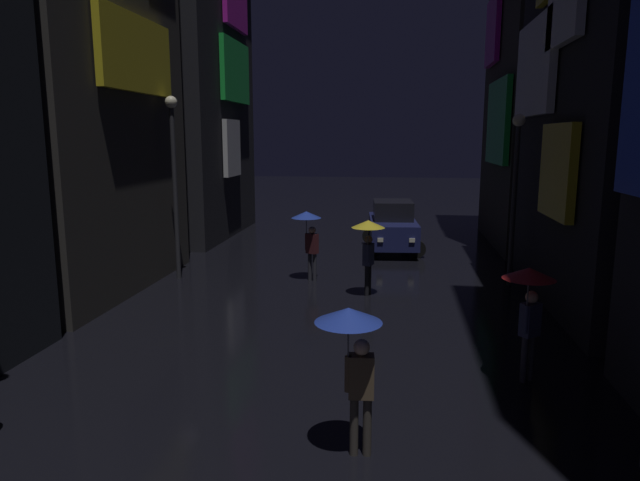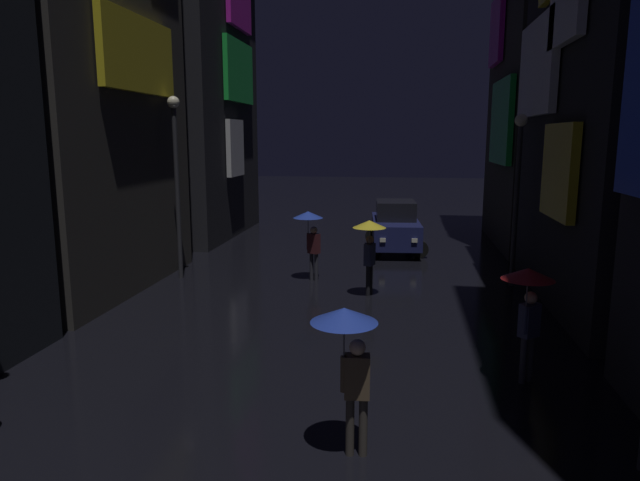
{
  "view_description": "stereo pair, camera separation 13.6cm",
  "coord_description": "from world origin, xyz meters",
  "px_view_note": "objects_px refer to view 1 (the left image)",
  "views": [
    {
      "loc": [
        1.65,
        -2.37,
        4.32
      ],
      "look_at": [
        0.0,
        9.79,
        2.08
      ],
      "focal_mm": 32.0,
      "sensor_mm": 36.0,
      "label": 1
    },
    {
      "loc": [
        1.79,
        -2.35,
        4.32
      ],
      "look_at": [
        0.0,
        9.79,
        2.08
      ],
      "focal_mm": 32.0,
      "sensor_mm": 36.0,
      "label": 2
    }
  ],
  "objects_px": {
    "pedestrian_foreground_right_blue": "(353,340)",
    "streetlamp_right_far": "(515,178)",
    "streetlamp_left_far": "(174,167)",
    "car_distant": "(392,227)",
    "pedestrian_near_crossing_red": "(529,292)",
    "pedestrian_midstreet_centre_yellow": "(368,236)",
    "pedestrian_far_right_blue": "(308,226)"
  },
  "relations": [
    {
      "from": "pedestrian_far_right_blue",
      "to": "streetlamp_right_far",
      "type": "distance_m",
      "value": 6.17
    },
    {
      "from": "pedestrian_foreground_right_blue",
      "to": "streetlamp_right_far",
      "type": "relative_size",
      "value": 0.43
    },
    {
      "from": "pedestrian_foreground_right_blue",
      "to": "streetlamp_left_far",
      "type": "distance_m",
      "value": 11.24
    },
    {
      "from": "car_distant",
      "to": "streetlamp_left_far",
      "type": "distance_m",
      "value": 8.8
    },
    {
      "from": "pedestrian_far_right_blue",
      "to": "pedestrian_midstreet_centre_yellow",
      "type": "xyz_separation_m",
      "value": [
        1.88,
        -1.53,
        0.0
      ]
    },
    {
      "from": "pedestrian_far_right_blue",
      "to": "pedestrian_midstreet_centre_yellow",
      "type": "bearing_deg",
      "value": -39.15
    },
    {
      "from": "streetlamp_left_far",
      "to": "streetlamp_right_far",
      "type": "relative_size",
      "value": 1.11
    },
    {
      "from": "car_distant",
      "to": "streetlamp_right_far",
      "type": "bearing_deg",
      "value": -54.0
    },
    {
      "from": "car_distant",
      "to": "pedestrian_near_crossing_red",
      "type": "bearing_deg",
      "value": -78.28
    },
    {
      "from": "streetlamp_left_far",
      "to": "streetlamp_right_far",
      "type": "xyz_separation_m",
      "value": [
        10.0,
        0.55,
        -0.3
      ]
    },
    {
      "from": "pedestrian_foreground_right_blue",
      "to": "streetlamp_left_far",
      "type": "xyz_separation_m",
      "value": [
        -6.11,
        9.26,
        1.77
      ]
    },
    {
      "from": "pedestrian_near_crossing_red",
      "to": "pedestrian_far_right_blue",
      "type": "xyz_separation_m",
      "value": [
        -4.94,
        6.8,
        0.0
      ]
    },
    {
      "from": "streetlamp_left_far",
      "to": "car_distant",
      "type": "bearing_deg",
      "value": 39.54
    },
    {
      "from": "pedestrian_near_crossing_red",
      "to": "streetlamp_left_far",
      "type": "distance_m",
      "value": 11.21
    },
    {
      "from": "streetlamp_left_far",
      "to": "pedestrian_far_right_blue",
      "type": "bearing_deg",
      "value": 4.28
    },
    {
      "from": "pedestrian_foreground_right_blue",
      "to": "streetlamp_right_far",
      "type": "distance_m",
      "value": 10.65
    },
    {
      "from": "streetlamp_right_far",
      "to": "pedestrian_far_right_blue",
      "type": "bearing_deg",
      "value": -177.65
    },
    {
      "from": "pedestrian_near_crossing_red",
      "to": "car_distant",
      "type": "bearing_deg",
      "value": 101.72
    },
    {
      "from": "car_distant",
      "to": "streetlamp_left_far",
      "type": "relative_size",
      "value": 0.77
    },
    {
      "from": "streetlamp_right_far",
      "to": "pedestrian_foreground_right_blue",
      "type": "bearing_deg",
      "value": -111.61
    },
    {
      "from": "pedestrian_near_crossing_red",
      "to": "pedestrian_far_right_blue",
      "type": "relative_size",
      "value": 1.0
    },
    {
      "from": "pedestrian_near_crossing_red",
      "to": "streetlamp_right_far",
      "type": "height_order",
      "value": "streetlamp_right_far"
    },
    {
      "from": "pedestrian_far_right_blue",
      "to": "car_distant",
      "type": "distance_m",
      "value": 5.69
    },
    {
      "from": "car_distant",
      "to": "streetlamp_left_far",
      "type": "bearing_deg",
      "value": -140.46
    },
    {
      "from": "pedestrian_near_crossing_red",
      "to": "car_distant",
      "type": "distance_m",
      "value": 12.14
    },
    {
      "from": "pedestrian_near_crossing_red",
      "to": "pedestrian_midstreet_centre_yellow",
      "type": "bearing_deg",
      "value": 120.14
    },
    {
      "from": "pedestrian_near_crossing_red",
      "to": "car_distant",
      "type": "relative_size",
      "value": 0.5
    },
    {
      "from": "pedestrian_foreground_right_blue",
      "to": "streetlamp_left_far",
      "type": "bearing_deg",
      "value": 123.43
    },
    {
      "from": "pedestrian_midstreet_centre_yellow",
      "to": "streetlamp_left_far",
      "type": "relative_size",
      "value": 0.39
    },
    {
      "from": "pedestrian_near_crossing_red",
      "to": "pedestrian_far_right_blue",
      "type": "bearing_deg",
      "value": 126.0
    },
    {
      "from": "pedestrian_midstreet_centre_yellow",
      "to": "streetlamp_right_far",
      "type": "xyz_separation_m",
      "value": [
        4.1,
        1.78,
        1.48
      ]
    },
    {
      "from": "streetlamp_left_far",
      "to": "streetlamp_right_far",
      "type": "bearing_deg",
      "value": 3.13
    }
  ]
}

